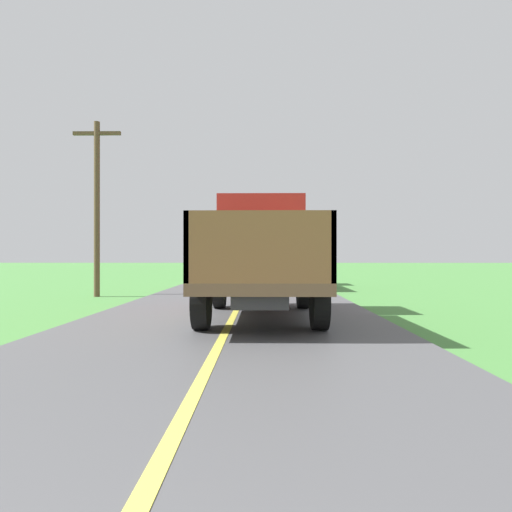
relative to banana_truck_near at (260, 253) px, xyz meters
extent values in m
cube|color=#2D2D30|center=(0.02, -0.88, -0.79)|extent=(0.90, 5.51, 0.24)
cube|color=brown|center=(0.02, -0.88, -0.59)|extent=(2.30, 5.80, 0.20)
cube|color=red|center=(0.02, 1.07, 0.46)|extent=(2.10, 1.90, 1.90)
cube|color=black|center=(0.02, 2.03, 0.79)|extent=(1.78, 0.02, 0.76)
cube|color=brown|center=(-1.09, -1.85, 0.06)|extent=(0.08, 3.85, 1.10)
cube|color=brown|center=(1.13, -1.85, 0.06)|extent=(0.08, 3.85, 1.10)
cube|color=brown|center=(0.02, -3.74, 0.06)|extent=(2.30, 0.08, 1.10)
cube|color=brown|center=(0.02, 0.03, 0.06)|extent=(2.30, 0.08, 1.10)
cylinder|color=black|center=(-1.03, 0.92, -0.89)|extent=(0.28, 1.00, 1.00)
cylinder|color=black|center=(1.07, 0.92, -0.89)|extent=(0.28, 1.00, 1.00)
cylinder|color=black|center=(-1.03, -2.47, -0.89)|extent=(0.28, 1.00, 1.00)
cylinder|color=black|center=(1.07, -2.47, -0.89)|extent=(0.28, 1.00, 1.00)
ellipsoid|color=#7AAF26|center=(-0.08, -2.59, 0.04)|extent=(0.58, 0.61, 0.44)
ellipsoid|color=#8AB82D|center=(-0.50, -2.71, -0.31)|extent=(0.48, 0.57, 0.45)
ellipsoid|color=#74C32E|center=(-0.79, -3.13, -0.33)|extent=(0.46, 0.45, 0.43)
ellipsoid|color=#88C22D|center=(0.32, -2.37, 0.00)|extent=(0.53, 0.68, 0.38)
ellipsoid|color=#7DB823|center=(-0.24, -2.10, 0.03)|extent=(0.58, 0.58, 0.43)
ellipsoid|color=#87B738|center=(-0.68, -1.14, 0.01)|extent=(0.52, 0.65, 0.51)
ellipsoid|color=#8CBD2C|center=(-0.23, -1.11, -0.30)|extent=(0.48, 0.55, 0.43)
cube|color=#2D2D30|center=(0.56, 9.96, -0.79)|extent=(0.90, 5.51, 0.24)
cube|color=brown|center=(0.56, 9.96, -0.59)|extent=(2.30, 5.80, 0.20)
cube|color=silver|center=(0.56, 11.91, 0.46)|extent=(2.10, 1.90, 1.90)
cube|color=black|center=(0.56, 12.87, 0.79)|extent=(1.78, 0.02, 0.76)
cube|color=maroon|center=(-0.55, 8.99, 0.06)|extent=(0.08, 3.85, 1.10)
cube|color=maroon|center=(1.67, 8.99, 0.06)|extent=(0.08, 3.85, 1.10)
cube|color=maroon|center=(0.56, 7.10, 0.06)|extent=(2.30, 0.08, 1.10)
cube|color=maroon|center=(0.56, 10.87, 0.06)|extent=(2.30, 0.08, 1.10)
cylinder|color=black|center=(-0.49, 11.76, -0.89)|extent=(0.28, 1.00, 1.00)
cylinder|color=black|center=(1.61, 11.76, -0.89)|extent=(0.28, 1.00, 1.00)
cylinder|color=black|center=(-0.49, 8.37, -0.89)|extent=(0.28, 1.00, 1.00)
cylinder|color=black|center=(1.61, 8.37, -0.89)|extent=(0.28, 1.00, 1.00)
ellipsoid|color=#7AC032|center=(0.81, 10.53, -0.34)|extent=(0.57, 0.55, 0.47)
ellipsoid|color=#85BD36|center=(0.66, 9.97, -0.33)|extent=(0.53, 0.54, 0.51)
ellipsoid|color=#85B12A|center=(0.05, 9.89, 0.01)|extent=(0.53, 0.65, 0.36)
ellipsoid|color=#75BC26|center=(0.40, 8.06, -0.30)|extent=(0.45, 0.54, 0.36)
ellipsoid|color=#78BF2F|center=(0.65, 9.77, -0.01)|extent=(0.42, 0.44, 0.43)
ellipsoid|color=#78B735|center=(0.00, 9.06, 0.36)|extent=(0.59, 0.66, 0.39)
ellipsoid|color=#79B024|center=(-0.06, 7.68, 0.05)|extent=(0.56, 0.71, 0.50)
ellipsoid|color=#82C12A|center=(0.91, 8.16, -0.01)|extent=(0.57, 0.68, 0.44)
ellipsoid|color=#7DC322|center=(0.34, 9.91, 0.33)|extent=(0.41, 0.53, 0.44)
ellipsoid|color=#76BB1F|center=(0.56, 8.89, -0.33)|extent=(0.46, 0.42, 0.47)
ellipsoid|color=#8BB72E|center=(0.22, 8.12, 0.03)|extent=(0.49, 0.45, 0.48)
ellipsoid|color=#78B92D|center=(0.05, 8.49, -0.02)|extent=(0.41, 0.50, 0.45)
ellipsoid|color=#8BBE2B|center=(0.72, 10.60, 0.02)|extent=(0.52, 0.57, 0.45)
cylinder|color=brown|center=(-5.66, 5.01, 1.55)|extent=(0.20, 0.20, 6.03)
cube|color=brown|center=(-5.66, 5.01, 4.16)|extent=(1.64, 0.12, 0.12)
camera|label=1|loc=(0.07, -10.60, -0.08)|focal=32.02mm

